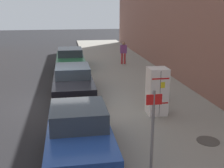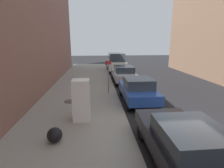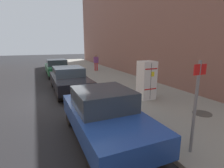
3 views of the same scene
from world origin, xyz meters
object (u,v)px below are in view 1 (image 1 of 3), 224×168
pedestrian_walking_far (123,51)px  parked_sedan_green (70,59)px  parked_hatchback_blue (79,132)px  street_sign_post (153,131)px  trash_bag (161,93)px  parked_sedan_dark (73,80)px  discarded_refrigerator (157,91)px

pedestrian_walking_far → parked_sedan_green: size_ratio=0.36×
parked_hatchback_blue → street_sign_post: bearing=134.7°
trash_bag → parked_sedan_dark: (3.88, -1.54, 0.35)m
street_sign_post → parked_sedan_green: (1.62, -13.21, -0.68)m
discarded_refrigerator → parked_sedan_green: bearing=-71.3°
discarded_refrigerator → parked_hatchback_blue: 3.95m
discarded_refrigerator → parked_sedan_dark: 4.49m
parked_sedan_dark → pedestrian_walking_far: bearing=-120.5°
pedestrian_walking_far → discarded_refrigerator: bearing=158.5°
discarded_refrigerator → street_sign_post: bearing=70.2°
trash_bag → pedestrian_walking_far: pedestrian_walking_far is taller
parked_sedan_green → street_sign_post: bearing=97.0°
discarded_refrigerator → trash_bag: bearing=-114.9°
pedestrian_walking_far → parked_hatchback_blue: pedestrian_walking_far is taller
trash_bag → parked_hatchback_blue: (3.88, 4.17, 0.35)m
street_sign_post → pedestrian_walking_far: (-2.15, -13.73, -0.37)m
street_sign_post → parked_hatchback_blue: size_ratio=0.57×
trash_bag → pedestrian_walking_far: size_ratio=0.33×
parked_sedan_dark → street_sign_post: bearing=102.4°
discarded_refrigerator → parked_sedan_green: 9.63m
pedestrian_walking_far → parked_sedan_dark: pedestrian_walking_far is taller
trash_bag → parked_sedan_green: (3.88, -7.40, 0.33)m
parked_sedan_dark → parked_sedan_green: bearing=-90.0°
pedestrian_walking_far → parked_sedan_dark: bearing=132.0°
parked_sedan_green → parked_hatchback_blue: parked_hatchback_blue is taller
pedestrian_walking_far → parked_sedan_dark: (3.77, 6.39, -0.28)m
parked_hatchback_blue → parked_sedan_green: bearing=-90.0°
street_sign_post → parked_hatchback_blue: street_sign_post is taller
trash_bag → parked_sedan_green: size_ratio=0.12×
trash_bag → parked_sedan_dark: size_ratio=0.12×
pedestrian_walking_far → parked_hatchback_blue: bearing=145.3°
parked_sedan_green → parked_hatchback_blue: 11.57m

